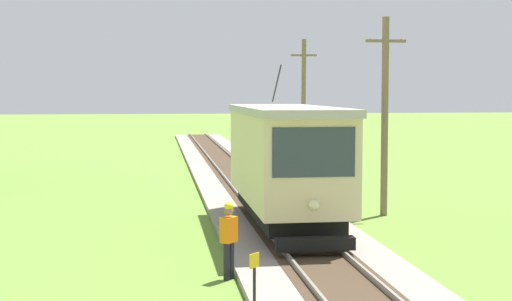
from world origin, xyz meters
TOP-DOWN VIEW (x-y plane):
  - red_tram at (0.00, 12.90)m, footprint 2.60×8.54m
  - utility_pole_near_tram at (3.88, 15.28)m, footprint 1.40×0.30m
  - utility_pole_mid at (3.88, 29.03)m, footprint 1.40×0.38m
  - trackside_signal_marker at (-2.04, 4.92)m, footprint 0.21×0.21m
  - track_worker at (-2.27, 7.51)m, footprint 0.44×0.44m

SIDE VIEW (x-z plane):
  - trackside_signal_marker at x=-2.04m, z-range 0.08..1.26m
  - track_worker at x=-2.27m, z-range 0.09..1.88m
  - red_tram at x=0.00m, z-range -0.20..4.59m
  - utility_pole_near_tram at x=3.88m, z-range 0.10..6.90m
  - utility_pole_mid at x=3.88m, z-range 0.10..7.12m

